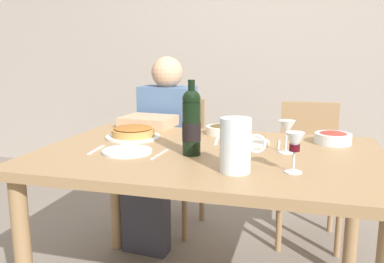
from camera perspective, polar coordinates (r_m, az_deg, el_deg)
The scene contains 18 objects.
back_wall at distance 3.78m, azimuth 9.87°, elevation 14.37°, with size 8.00×0.10×2.80m, color #A3998E.
dining_table at distance 1.80m, azimuth 2.32°, elevation -5.68°, with size 1.50×1.00×0.76m.
wine_bottle at distance 1.69m, azimuth -0.08°, elevation 1.29°, with size 0.08×0.08×0.32m.
water_pitcher at distance 1.47m, azimuth 6.20°, elevation -2.39°, with size 0.17×0.11×0.20m.
baked_tart at distance 2.07m, azimuth -8.34°, elevation -0.13°, with size 0.28×0.28×0.06m.
salad_bowl at distance 2.03m, azimuth 19.33°, elevation -0.78°, with size 0.17×0.17×0.06m.
olive_bowl at distance 2.14m, azimuth 4.20°, elevation 0.32°, with size 0.17×0.17×0.05m.
wine_glass_left_diner at distance 1.78m, azimuth 13.26°, elevation 0.32°, with size 0.07×0.07×0.14m.
wine_glass_right_diner at distance 1.50m, azimuth 14.34°, elevation -1.73°, with size 0.07×0.07×0.15m.
dinner_plate_left_setting at distance 1.78m, azimuth -9.17°, elevation -2.77°, with size 0.22×0.22×0.01m, color silver.
dinner_plate_right_setting at distance 1.95m, azimuth 7.82°, elevation -1.48°, with size 0.21×0.21×0.01m, color silver.
fork_left_setting at distance 1.85m, azimuth -13.40°, elevation -2.52°, with size 0.16×0.01×0.01m, color silver.
knife_left_setting at distance 1.72m, azimuth -4.62°, elevation -3.23°, with size 0.18×0.01×0.01m, color silver.
knife_right_setting at distance 1.94m, azimuth 12.22°, elevation -1.83°, with size 0.18×0.01×0.01m, color silver.
spoon_right_setting at distance 1.97m, azimuth 3.50°, elevation -1.33°, with size 0.16×0.01×0.01m, color silver.
chair_left at distance 2.78m, azimuth -2.47°, elevation -3.17°, with size 0.43×0.43×0.87m.
diner_left at distance 2.54m, azimuth -4.48°, elevation -1.83°, with size 0.36×0.52×1.16m.
chair_right at distance 2.67m, azimuth 16.16°, elevation -4.23°, with size 0.42×0.42×0.87m.
Camera 1 is at (0.39, -1.68, 1.20)m, focal length 37.66 mm.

